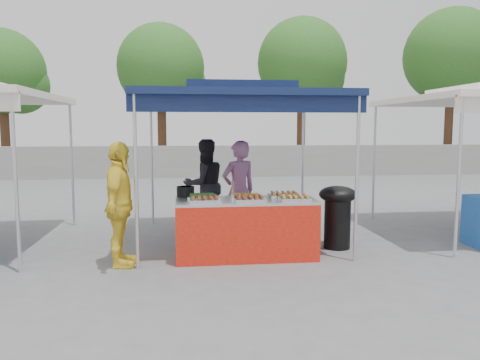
{
  "coord_description": "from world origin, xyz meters",
  "views": [
    {
      "loc": [
        -0.86,
        -6.69,
        1.87
      ],
      "look_at": [
        0.0,
        0.6,
        1.05
      ],
      "focal_mm": 35.0,
      "sensor_mm": 36.0,
      "label": 1
    }
  ],
  "objects": [
    {
      "name": "food_tray_fm",
      "position": [
        0.03,
        -0.34,
        0.88
      ],
      "size": [
        0.42,
        0.3,
        0.07
      ],
      "color": "silver",
      "rests_on": "vendor_table"
    },
    {
      "name": "vendor_table",
      "position": [
        0.0,
        -0.1,
        0.43
      ],
      "size": [
        2.0,
        0.8,
        0.85
      ],
      "color": "red",
      "rests_on": "ground_plane"
    },
    {
      "name": "food_tray_fl",
      "position": [
        -0.59,
        -0.33,
        0.88
      ],
      "size": [
        0.42,
        0.3,
        0.07
      ],
      "color": "silver",
      "rests_on": "vendor_table"
    },
    {
      "name": "cooking_pot",
      "position": [
        -0.86,
        0.26,
        0.93
      ],
      "size": [
        0.26,
        0.26,
        0.15
      ],
      "primitive_type": "cylinder",
      "color": "black",
      "rests_on": "vendor_table"
    },
    {
      "name": "crate_right",
      "position": [
        0.28,
        0.55,
        0.16
      ],
      "size": [
        0.52,
        0.37,
        0.31
      ],
      "primitive_type": "cube",
      "color": "#153BB2",
      "rests_on": "ground_plane"
    },
    {
      "name": "helper_man",
      "position": [
        -0.51,
        1.82,
        0.83
      ],
      "size": [
        0.99,
        0.89,
        1.67
      ],
      "primitive_type": "imported",
      "rotation": [
        0.0,
        0.0,
        3.53
      ],
      "color": "black",
      "rests_on": "ground_plane"
    },
    {
      "name": "tree_1",
      "position": [
        -1.64,
        13.06,
        4.17
      ],
      "size": [
        3.59,
        3.55,
        6.1
      ],
      "color": "#472B1B",
      "rests_on": "ground_plane"
    },
    {
      "name": "back_wall",
      "position": [
        0.0,
        11.0,
        0.6
      ],
      "size": [
        40.0,
        0.25,
        1.2
      ],
      "primitive_type": "cube",
      "color": "gray",
      "rests_on": "ground_plane"
    },
    {
      "name": "tree_3",
      "position": [
        10.73,
        12.67,
        4.77
      ],
      "size": [
        4.05,
        4.05,
        6.96
      ],
      "color": "#472B1B",
      "rests_on": "ground_plane"
    },
    {
      "name": "tree_0",
      "position": [
        -7.97,
        13.43,
        3.98
      ],
      "size": [
        3.46,
        3.39,
        5.82
      ],
      "color": "#472B1B",
      "rests_on": "ground_plane"
    },
    {
      "name": "skewer_cup",
      "position": [
        -0.2,
        -0.25,
        0.9
      ],
      "size": [
        0.08,
        0.08,
        0.09
      ],
      "primitive_type": "cylinder",
      "color": "silver",
      "rests_on": "vendor_table"
    },
    {
      "name": "food_tray_bl",
      "position": [
        -0.62,
        -0.03,
        0.88
      ],
      "size": [
        0.42,
        0.3,
        0.07
      ],
      "color": "silver",
      "rests_on": "vendor_table"
    },
    {
      "name": "food_tray_fr",
      "position": [
        0.66,
        -0.34,
        0.88
      ],
      "size": [
        0.42,
        0.3,
        0.07
      ],
      "color": "silver",
      "rests_on": "vendor_table"
    },
    {
      "name": "wok_burner",
      "position": [
        1.48,
        0.24,
        0.58
      ],
      "size": [
        0.58,
        0.58,
        0.98
      ],
      "rotation": [
        0.0,
        0.0,
        -0.14
      ],
      "color": "black",
      "rests_on": "ground_plane"
    },
    {
      "name": "vendor_woman",
      "position": [
        0.02,
        0.92,
        0.83
      ],
      "size": [
        0.71,
        0.6,
        1.66
      ],
      "primitive_type": "imported",
      "rotation": [
        0.0,
        0.0,
        3.54
      ],
      "color": "#965F8A",
      "rests_on": "ground_plane"
    },
    {
      "name": "ground_plane",
      "position": [
        0.0,
        0.0,
        0.0
      ],
      "size": [
        80.0,
        80.0,
        0.0
      ],
      "primitive_type": "plane",
      "color": "slate"
    },
    {
      "name": "customer_person",
      "position": [
        -1.74,
        -0.36,
        0.85
      ],
      "size": [
        0.47,
        1.01,
        1.69
      ],
      "primitive_type": "imported",
      "rotation": [
        0.0,
        0.0,
        1.51
      ],
      "color": "yellow",
      "rests_on": "ground_plane"
    },
    {
      "name": "tree_2",
      "position": [
        4.29,
        13.23,
        4.47
      ],
      "size": [
        3.81,
        3.8,
        6.53
      ],
      "color": "#472B1B",
      "rests_on": "ground_plane"
    },
    {
      "name": "food_tray_br",
      "position": [
        0.58,
        -0.01,
        0.88
      ],
      "size": [
        0.42,
        0.3,
        0.07
      ],
      "color": "silver",
      "rests_on": "vendor_table"
    },
    {
      "name": "crate_left",
      "position": [
        -0.46,
        0.43,
        0.15
      ],
      "size": [
        0.49,
        0.34,
        0.29
      ],
      "primitive_type": "cube",
      "color": "#153BB2",
      "rests_on": "ground_plane"
    },
    {
      "name": "food_tray_bm",
      "position": [
        0.02,
        -0.0,
        0.88
      ],
      "size": [
        0.42,
        0.3,
        0.07
      ],
      "color": "silver",
      "rests_on": "vendor_table"
    },
    {
      "name": "crate_stacked",
      "position": [
        0.28,
        0.55,
        0.46
      ],
      "size": [
        0.5,
        0.35,
        0.3
      ],
      "primitive_type": "cube",
      "color": "#153BB2",
      "rests_on": "crate_right"
    },
    {
      "name": "main_canopy",
      "position": [
        0.0,
        0.97,
        2.37
      ],
      "size": [
        3.2,
        3.2,
        2.57
      ],
      "color": "silver",
      "rests_on": "ground_plane"
    }
  ]
}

